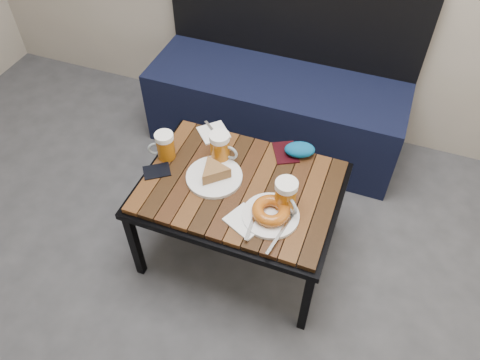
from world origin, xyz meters
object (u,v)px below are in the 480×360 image
(beer_mug_right, at_px, (286,196))
(plate_bagel, at_px, (271,213))
(plate_pie, at_px, (214,174))
(passport_burgundy, at_px, (286,152))
(cafe_table, at_px, (240,191))
(passport_navy, at_px, (157,171))
(knit_pouch, at_px, (300,150))
(bench, at_px, (277,102))
(beer_mug_left, at_px, (165,146))
(beer_mug_centre, at_px, (220,147))

(beer_mug_right, bearing_deg, plate_bagel, -76.28)
(plate_pie, distance_m, passport_burgundy, 0.35)
(cafe_table, distance_m, plate_bagel, 0.22)
(plate_bagel, distance_m, passport_navy, 0.54)
(knit_pouch, bearing_deg, bench, 115.59)
(plate_pie, bearing_deg, knit_pouch, 41.69)
(passport_burgundy, bearing_deg, beer_mug_left, 175.09)
(cafe_table, relative_size, beer_mug_left, 6.46)
(passport_navy, xyz_separation_m, passport_burgundy, (0.48, 0.30, 0.00))
(beer_mug_left, bearing_deg, beer_mug_right, 143.07)
(beer_mug_centre, bearing_deg, passport_navy, -138.86)
(beer_mug_left, relative_size, beer_mug_right, 0.90)
(passport_navy, bearing_deg, beer_mug_left, 146.17)
(beer_mug_left, bearing_deg, bench, -136.98)
(beer_mug_left, xyz_separation_m, beer_mug_centre, (0.23, 0.07, 0.01))
(beer_mug_centre, xyz_separation_m, plate_bagel, (0.30, -0.23, -0.05))
(beer_mug_centre, xyz_separation_m, passport_navy, (-0.23, -0.17, -0.07))
(beer_mug_centre, relative_size, beer_mug_right, 0.98)
(plate_pie, height_order, passport_burgundy, plate_pie)
(bench, height_order, plate_bagel, bench)
(plate_pie, bearing_deg, passport_burgundy, 46.60)
(cafe_table, height_order, plate_bagel, plate_bagel)
(bench, bearing_deg, beer_mug_right, -71.23)
(beer_mug_left, height_order, beer_mug_right, beer_mug_right)
(passport_navy, bearing_deg, cafe_table, 63.57)
(passport_burgundy, bearing_deg, beer_mug_right, -101.82)
(beer_mug_centre, height_order, passport_burgundy, beer_mug_centre)
(plate_pie, height_order, knit_pouch, plate_pie)
(beer_mug_right, distance_m, passport_burgundy, 0.32)
(plate_pie, xyz_separation_m, passport_navy, (-0.25, -0.05, -0.02))
(beer_mug_centre, distance_m, passport_navy, 0.29)
(cafe_table, height_order, beer_mug_centre, beer_mug_centre)
(bench, distance_m, passport_navy, 0.94)
(beer_mug_centre, height_order, plate_bagel, beer_mug_centre)
(plate_bagel, bearing_deg, passport_navy, 173.38)
(passport_navy, bearing_deg, bench, 127.61)
(knit_pouch, bearing_deg, plate_bagel, -91.59)
(bench, distance_m, beer_mug_left, 0.87)
(bench, bearing_deg, beer_mug_left, -109.28)
(bench, bearing_deg, passport_burgundy, -69.87)
(passport_navy, relative_size, knit_pouch, 0.84)
(passport_navy, height_order, knit_pouch, knit_pouch)
(bench, xyz_separation_m, plate_bagel, (0.26, -0.94, 0.23))
(passport_burgundy, distance_m, knit_pouch, 0.07)
(cafe_table, bearing_deg, plate_bagel, -34.32)
(bench, xyz_separation_m, plate_pie, (-0.03, -0.83, 0.23))
(beer_mug_centre, relative_size, passport_navy, 1.24)
(plate_pie, distance_m, knit_pouch, 0.40)
(beer_mug_centre, xyz_separation_m, passport_burgundy, (0.26, 0.14, -0.07))
(beer_mug_right, relative_size, plate_pie, 0.60)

